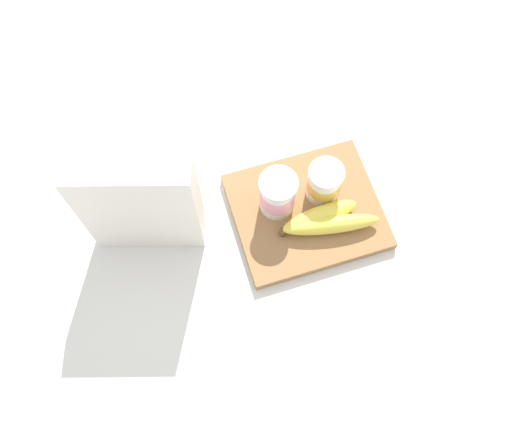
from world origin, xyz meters
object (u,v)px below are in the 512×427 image
Objects in this scene: yogurt_cup_front at (278,194)px; yogurt_cup_back at (324,183)px; banana_bunch at (325,221)px; cutting_board at (307,211)px; cereal_box at (141,203)px.

yogurt_cup_back is (0.09, -0.00, -0.01)m from yogurt_cup_front.
yogurt_cup_back is 0.07m from banana_bunch.
yogurt_cup_back reaches higher than cutting_board.
yogurt_cup_front is 1.12× the size of yogurt_cup_back.
yogurt_cup_front is 0.10m from banana_bunch.
banana_bunch reaches higher than cutting_board.
cereal_box is at bearing 163.76° from banana_bunch.
yogurt_cup_back is at bearing -0.31° from yogurt_cup_front.
cutting_board is 0.05m from banana_bunch.
cutting_board is 0.08m from yogurt_cup_front.
yogurt_cup_back is (0.33, -0.03, -0.07)m from cereal_box.
banana_bunch is (0.32, -0.09, -0.09)m from cereal_box.
cereal_box is at bearing 169.97° from cutting_board.
yogurt_cup_front reaches higher than cutting_board.
cutting_board is at bearing -25.99° from yogurt_cup_front.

